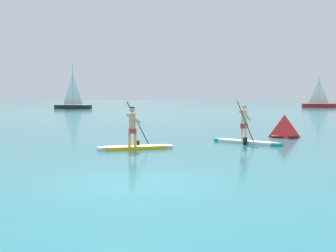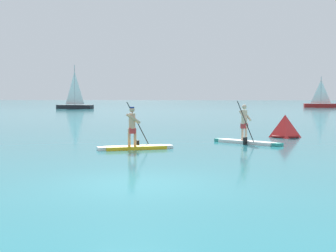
{
  "view_description": "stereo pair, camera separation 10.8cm",
  "coord_description": "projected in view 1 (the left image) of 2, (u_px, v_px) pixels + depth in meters",
  "views": [
    {
      "loc": [
        2.18,
        -11.91,
        2.15
      ],
      "look_at": [
        -0.43,
        9.3,
        0.83
      ],
      "focal_mm": 52.84,
      "sensor_mm": 36.0,
      "label": 1
    },
    {
      "loc": [
        2.29,
        -11.89,
        2.15
      ],
      "look_at": [
        -0.43,
        9.3,
        0.83
      ],
      "focal_mm": 52.84,
      "sensor_mm": 36.0,
      "label": 2
    }
  ],
  "objects": [
    {
      "name": "paddleboarder_far_right",
      "position": [
        246.0,
        136.0,
        22.1
      ],
      "size": [
        3.01,
        2.47,
        1.92
      ],
      "rotation": [
        0.0,
        0.0,
        -0.66
      ],
      "color": "white",
      "rests_on": "ground"
    },
    {
      "name": "race_marker_buoy",
      "position": [
        284.0,
        127.0,
        25.43
      ],
      "size": [
        1.42,
        1.42,
        1.17
      ],
      "color": "red",
      "rests_on": "ground"
    },
    {
      "name": "ground",
      "position": [
        139.0,
        183.0,
        12.19
      ],
      "size": [
        440.0,
        440.0,
        0.0
      ],
      "primitive_type": "plane",
      "color": "teal"
    },
    {
      "name": "sailboat_left_horizon",
      "position": [
        73.0,
        103.0,
        80.5
      ],
      "size": [
        6.13,
        2.07,
        7.14
      ],
      "rotation": [
        0.0,
        0.0,
        6.18
      ],
      "color": "black",
      "rests_on": "ground"
    },
    {
      "name": "paddleboarder_mid_center",
      "position": [
        135.0,
        141.0,
        19.77
      ],
      "size": [
        2.96,
        1.73,
        1.91
      ],
      "rotation": [
        0.0,
        0.0,
        0.44
      ],
      "color": "yellow",
      "rests_on": "ground"
    },
    {
      "name": "sailboat_right_horizon",
      "position": [
        319.0,
        104.0,
        89.03
      ],
      "size": [
        5.92,
        1.9,
        5.61
      ],
      "rotation": [
        0.0,
        0.0,
        3.1
      ],
      "color": "#A51E1E",
      "rests_on": "ground"
    }
  ]
}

